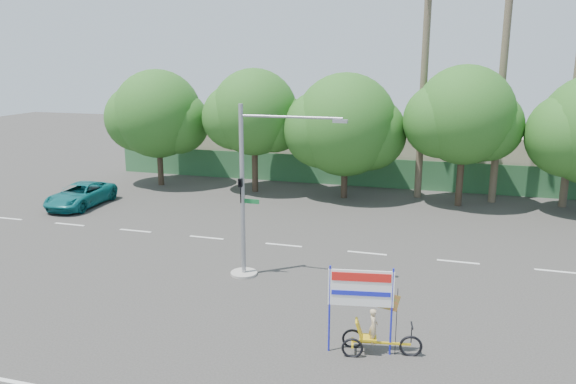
# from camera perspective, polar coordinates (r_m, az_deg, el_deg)

# --- Properties ---
(ground) EXTENTS (120.00, 120.00, 0.00)m
(ground) POSITION_cam_1_polar(r_m,az_deg,el_deg) (19.30, -1.68, -13.41)
(ground) COLOR #33302D
(ground) RESTS_ON ground
(fence) EXTENTS (38.00, 0.08, 2.00)m
(fence) POSITION_cam_1_polar(r_m,az_deg,el_deg) (38.99, 8.13, 1.98)
(fence) COLOR #336B3D
(fence) RESTS_ON ground
(building_left) EXTENTS (12.00, 8.00, 4.00)m
(building_left) POSITION_cam_1_polar(r_m,az_deg,el_deg) (45.54, -3.55, 5.04)
(building_left) COLOR beige
(building_left) RESTS_ON ground
(building_right) EXTENTS (14.00, 8.00, 3.60)m
(building_right) POSITION_cam_1_polar(r_m,az_deg,el_deg) (42.98, 19.70, 3.48)
(building_right) COLOR beige
(building_right) RESTS_ON ground
(tree_far_left) EXTENTS (7.14, 6.00, 7.96)m
(tree_far_left) POSITION_cam_1_polar(r_m,az_deg,el_deg) (39.65, -13.16, 7.46)
(tree_far_left) COLOR #473828
(tree_far_left) RESTS_ON ground
(tree_left) EXTENTS (6.66, 5.60, 8.07)m
(tree_left) POSITION_cam_1_polar(r_m,az_deg,el_deg) (36.70, -3.52, 7.79)
(tree_left) COLOR #473828
(tree_left) RESTS_ON ground
(tree_center) EXTENTS (7.62, 6.40, 7.85)m
(tree_center) POSITION_cam_1_polar(r_m,az_deg,el_deg) (35.19, 5.77, 6.52)
(tree_center) COLOR #473828
(tree_center) RESTS_ON ground
(tree_right) EXTENTS (6.90, 5.80, 8.36)m
(tree_right) POSITION_cam_1_polar(r_m,az_deg,el_deg) (34.52, 17.39, 7.13)
(tree_right) COLOR #473828
(tree_right) RESTS_ON ground
(palm_tall) EXTENTS (3.73, 3.79, 17.45)m
(palm_tall) POSITION_cam_1_polar(r_m,az_deg,el_deg) (35.97, 21.35, 15.42)
(palm_tall) COLOR #70604C
(palm_tall) RESTS_ON ground
(palm_short) EXTENTS (3.73, 3.79, 14.45)m
(palm_short) POSITION_cam_1_polar(r_m,az_deg,el_deg) (35.88, 13.77, 13.38)
(palm_short) COLOR #70604C
(palm_short) RESTS_ON ground
(traffic_signal) EXTENTS (4.72, 1.10, 7.00)m
(traffic_signal) POSITION_cam_1_polar(r_m,az_deg,el_deg) (22.45, -3.92, -1.52)
(traffic_signal) COLOR gray
(traffic_signal) RESTS_ON ground
(trike_billboard) EXTENTS (2.83, 0.89, 2.81)m
(trike_billboard) POSITION_cam_1_polar(r_m,az_deg,el_deg) (17.36, 8.25, -12.64)
(trike_billboard) COLOR black
(trike_billboard) RESTS_ON ground
(pickup_truck) EXTENTS (2.42, 5.03, 1.38)m
(pickup_truck) POSITION_cam_1_polar(r_m,az_deg,el_deg) (35.82, -20.33, -0.28)
(pickup_truck) COLOR #0F676A
(pickup_truck) RESTS_ON ground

